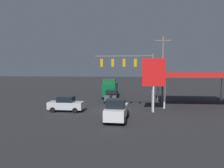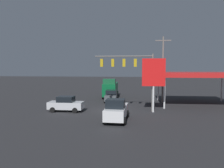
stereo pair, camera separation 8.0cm
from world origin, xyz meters
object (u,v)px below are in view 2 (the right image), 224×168
Objects in this scene: traffic_signal_assembly at (129,68)px; sedan_waiting at (66,104)px; delivery_truck at (110,88)px; price_sign at (154,74)px; pickup_parked at (116,110)px; sedan_far at (111,96)px; utility_pole at (163,68)px.

sedan_waiting is (8.01, 1.07, -4.59)m from traffic_signal_assembly.
price_sign is at bearing 27.81° from delivery_truck.
traffic_signal_assembly reaches higher than price_sign.
pickup_parked is at bearing 49.30° from price_sign.
sedan_waiting is at bearing 3.37° from price_sign.
delivery_truck is at bearing -106.84° from sedan_waiting.
traffic_signal_assembly reaches higher than sedan_far.
pickup_parked is 17.57m from delivery_truck.
price_sign is 7.43m from pickup_parked.
traffic_signal_assembly is 13.19m from delivery_truck.
price_sign reaches higher than delivery_truck.
traffic_signal_assembly is 1.67× the size of sedan_waiting.
pickup_parked reaches higher than sedan_far.
delivery_truck reaches higher than pickup_parked.
pickup_parked reaches higher than sedan_waiting.
utility_pole reaches higher than sedan_far.
traffic_signal_assembly is at bearing -171.26° from sedan_waiting.
traffic_signal_assembly is 8.43m from utility_pole.
price_sign is 0.98× the size of delivery_truck.
sedan_far is 1.00× the size of sedan_waiting.
sedan_waiting is (11.01, 0.65, -3.81)m from price_sign.
utility_pole is at bearing 58.34° from delivery_truck.
traffic_signal_assembly is 0.72× the size of utility_pole.
sedan_waiting is (13.02, 7.85, -4.50)m from utility_pole.
price_sign is at bearing 142.18° from pickup_parked.
delivery_truck is at bearing -173.76° from sedan_far.
utility_pole reaches higher than pickup_parked.
pickup_parked is 1.19× the size of sedan_far.
utility_pole is 1.54× the size of price_sign.
utility_pole reaches higher than traffic_signal_assembly.
price_sign is 10.53m from sedan_far.
traffic_signal_assembly is 1.40× the size of pickup_parked.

